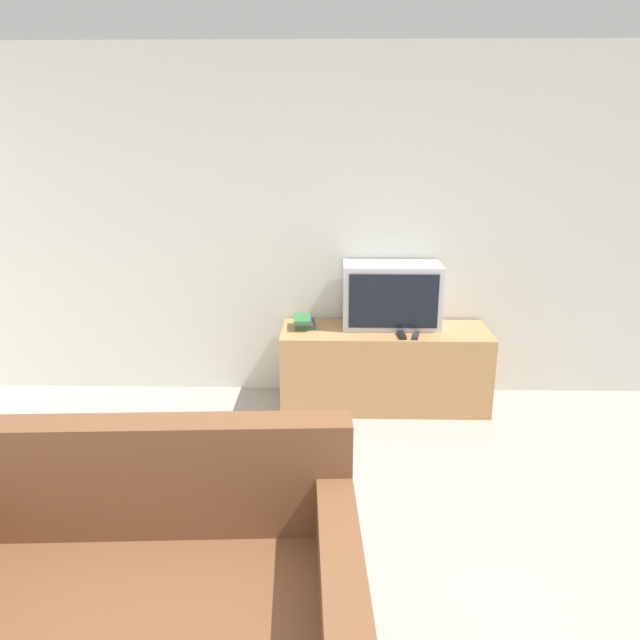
{
  "coord_description": "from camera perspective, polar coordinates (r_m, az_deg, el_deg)",
  "views": [
    {
      "loc": [
        0.08,
        -1.66,
        2.0
      ],
      "look_at": [
        -0.02,
        2.4,
        0.76
      ],
      "focal_mm": 35.0,
      "sensor_mm": 36.0,
      "label": 1
    }
  ],
  "objects": [
    {
      "name": "book_stack",
      "position": [
        4.61,
        -1.48,
        -0.18
      ],
      "size": [
        0.17,
        0.23,
        0.09
      ],
      "color": "#2D753D",
      "rests_on": "tv_stand"
    },
    {
      "name": "couch",
      "position": [
        2.56,
        -16.9,
        -25.27
      ],
      "size": [
        1.67,
        1.08,
        0.93
      ],
      "rotation": [
        0.0,
        0.0,
        0.06
      ],
      "color": "brown",
      "rests_on": "ground_plane"
    },
    {
      "name": "wall_back",
      "position": [
        4.74,
        0.49,
        8.48
      ],
      "size": [
        9.0,
        0.06,
        2.6
      ],
      "color": "silver",
      "rests_on": "ground_plane"
    },
    {
      "name": "remote_on_stand",
      "position": [
        4.47,
        8.79,
        -1.4
      ],
      "size": [
        0.07,
        0.15,
        0.02
      ],
      "rotation": [
        0.0,
        0.0,
        -0.22
      ],
      "color": "#2D2D2D",
      "rests_on": "tv_stand"
    },
    {
      "name": "remote_secondary",
      "position": [
        4.46,
        7.49,
        -1.37
      ],
      "size": [
        0.06,
        0.16,
        0.02
      ],
      "rotation": [
        0.0,
        0.0,
        0.07
      ],
      "color": "black",
      "rests_on": "tv_stand"
    },
    {
      "name": "tv_stand",
      "position": [
        4.71,
        5.88,
        -4.33
      ],
      "size": [
        1.52,
        0.53,
        0.59
      ],
      "color": "tan",
      "rests_on": "ground_plane"
    },
    {
      "name": "television",
      "position": [
        4.63,
        6.56,
        2.25
      ],
      "size": [
        0.72,
        0.35,
        0.47
      ],
      "color": "silver",
      "rests_on": "tv_stand"
    }
  ]
}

